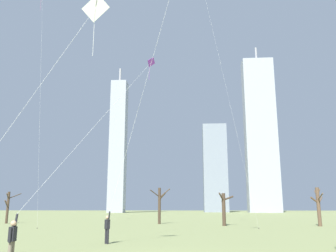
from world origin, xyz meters
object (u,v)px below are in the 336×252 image
(bare_tree_left_of_center, at_px, (318,205))
(bare_tree_center, at_px, (224,208))
(distant_kite_high_overhead_pink, at_px, (42,14))
(kite_flyer_far_back_purple, at_px, (45,197))
(kite_flyer_foreground_left_teal, at_px, (124,166))
(bare_tree_right_of_center, at_px, (160,204))
(bare_tree_rightmost, at_px, (8,206))

(bare_tree_left_of_center, xyz_separation_m, bare_tree_center, (-10.55, 0.38, -0.34))
(distant_kite_high_overhead_pink, xyz_separation_m, bare_tree_left_of_center, (32.76, 2.47, -23.56))
(kite_flyer_far_back_purple, distance_m, kite_flyer_foreground_left_teal, 6.41)
(bare_tree_left_of_center, bearing_deg, kite_flyer_foreground_left_teal, -130.43)
(kite_flyer_far_back_purple, height_order, bare_tree_left_of_center, kite_flyer_far_back_purple)
(kite_flyer_foreground_left_teal, distance_m, distant_kite_high_overhead_pink, 32.05)
(bare_tree_right_of_center, height_order, bare_tree_left_of_center, bare_tree_right_of_center)
(kite_flyer_foreground_left_teal, xyz_separation_m, bare_tree_center, (7.67, 21.77, -2.50))
(kite_flyer_foreground_left_teal, bearing_deg, bare_tree_rightmost, 127.97)
(bare_tree_right_of_center, bearing_deg, bare_tree_center, -27.29)
(kite_flyer_foreground_left_teal, xyz_separation_m, bare_tree_right_of_center, (-0.14, 25.80, -2.06))
(kite_flyer_foreground_left_teal, height_order, distant_kite_high_overhead_pink, distant_kite_high_overhead_pink)
(kite_flyer_foreground_left_teal, height_order, bare_tree_right_of_center, kite_flyer_foreground_left_teal)
(bare_tree_rightmost, bearing_deg, kite_flyer_foreground_left_teal, -52.03)
(kite_flyer_foreground_left_teal, relative_size, bare_tree_rightmost, 5.52)
(distant_kite_high_overhead_pink, distance_m, bare_tree_rightmost, 25.37)
(kite_flyer_far_back_purple, bearing_deg, bare_tree_center, 69.77)
(distant_kite_high_overhead_pink, height_order, bare_tree_right_of_center, distant_kite_high_overhead_pink)
(kite_flyer_far_back_purple, height_order, bare_tree_rightmost, kite_flyer_far_back_purple)
(distant_kite_high_overhead_pink, height_order, bare_tree_center, distant_kite_high_overhead_pink)
(kite_flyer_far_back_purple, bearing_deg, kite_flyer_foreground_left_teal, 66.62)
(distant_kite_high_overhead_pink, height_order, bare_tree_rightmost, distant_kite_high_overhead_pink)
(bare_tree_center, bearing_deg, bare_tree_right_of_center, 152.71)
(bare_tree_right_of_center, bearing_deg, bare_tree_left_of_center, -13.52)
(distant_kite_high_overhead_pink, bearing_deg, kite_flyer_far_back_purple, -63.68)
(bare_tree_rightmost, relative_size, bare_tree_left_of_center, 0.95)
(distant_kite_high_overhead_pink, distance_m, bare_tree_left_of_center, 40.43)
(kite_flyer_far_back_purple, height_order, bare_tree_right_of_center, kite_flyer_far_back_purple)
(kite_flyer_foreground_left_teal, distance_m, bare_tree_center, 23.21)
(bare_tree_right_of_center, bearing_deg, distant_kite_high_overhead_pink, -154.46)
(bare_tree_left_of_center, relative_size, bare_tree_center, 1.15)
(kite_flyer_far_back_purple, bearing_deg, bare_tree_rightmost, 119.46)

